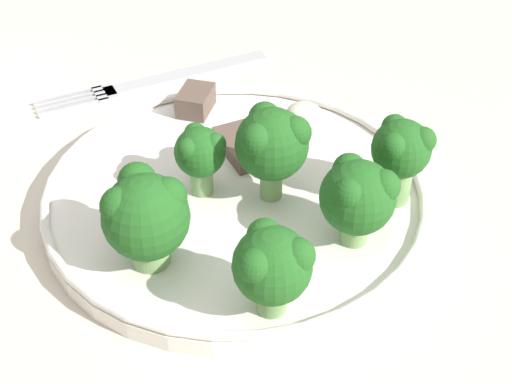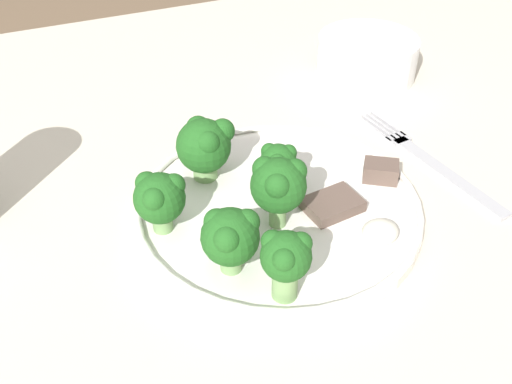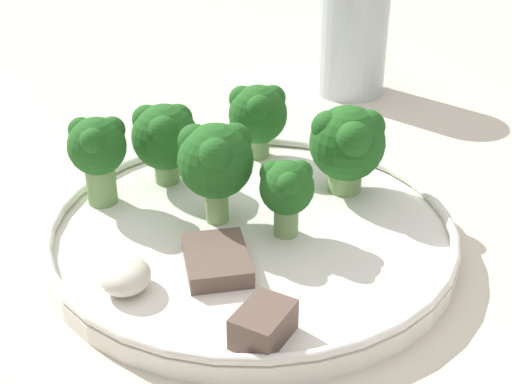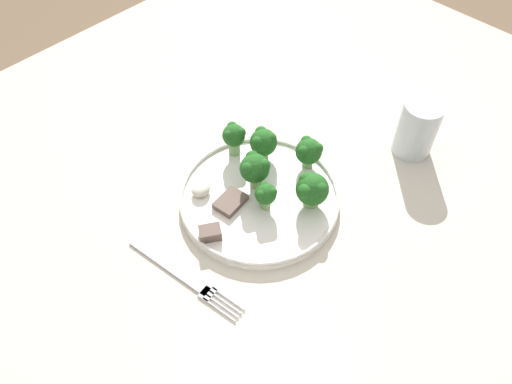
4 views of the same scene
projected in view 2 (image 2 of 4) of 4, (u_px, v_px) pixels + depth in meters
name	position (u px, v px, depth m)	size (l,w,h in m)	color
table	(251.00, 334.00, 0.55)	(1.32, 1.11, 0.78)	beige
dinner_plate	(279.00, 208.00, 0.53)	(0.25, 0.25, 0.02)	white
fork	(429.00, 161.00, 0.60)	(0.05, 0.20, 0.00)	#B2B2B7
cream_bowl	(367.00, 58.00, 0.73)	(0.12, 0.12, 0.05)	white
broccoli_floret_near_rim_left	(286.00, 258.00, 0.43)	(0.04, 0.04, 0.06)	#7FA866
broccoli_floret_center_left	(278.00, 163.00, 0.53)	(0.03, 0.03, 0.05)	#7FA866
broccoli_floret_back_left	(230.00, 236.00, 0.45)	(0.05, 0.05, 0.06)	#7FA866
broccoli_floret_front_left	(207.00, 144.00, 0.54)	(0.05, 0.05, 0.06)	#7FA866
broccoli_floret_center_back	(279.00, 184.00, 0.49)	(0.05, 0.05, 0.07)	#7FA866
broccoli_floret_mid_cluster	(159.00, 197.00, 0.49)	(0.04, 0.04, 0.05)	#7FA866
meat_slice_front_slice	(333.00, 205.00, 0.53)	(0.05, 0.04, 0.01)	brown
meat_slice_middle_slice	(381.00, 171.00, 0.56)	(0.04, 0.04, 0.02)	brown
sauce_dollop	(380.00, 232.00, 0.49)	(0.03, 0.03, 0.02)	silver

